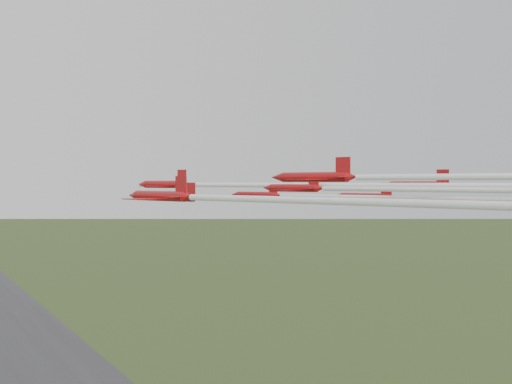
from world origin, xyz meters
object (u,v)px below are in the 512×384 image
jet_row2_right (338,197)px  jet_row3_right (479,199)px  jet_row4_left (423,177)px  jet_row3_left (232,198)px  jet_lead (235,185)px  jet_row3_mid (372,189)px  jet_row4_right (491,186)px  jet_row2_left (231,199)px

jet_row2_right → jet_row3_right: (14.44, -12.10, -0.29)m
jet_row4_left → jet_row2_right: bearing=48.7°
jet_row3_left → jet_row3_right: size_ratio=0.74×
jet_lead → jet_row3_left: 28.04m
jet_row3_mid → jet_row4_left: jet_row4_left is taller
jet_row3_right → jet_row3_mid: bearing=175.9°
jet_row3_left → jet_row3_right: bearing=-4.0°
jet_lead → jet_row4_left: size_ratio=1.11×
jet_row4_left → jet_row4_right: jet_row4_left is taller
jet_row2_left → jet_row2_right: jet_row2_left is taller
jet_row3_mid → jet_row4_left: bearing=-120.9°
jet_row3_left → jet_row4_left: jet_row4_left is taller
jet_lead → jet_row2_left: size_ratio=1.26×
jet_row3_mid → jet_row3_left: bearing=173.8°
jet_lead → jet_row3_mid: 22.51m
jet_row2_left → jet_row3_left: jet_row3_left is taller
jet_row2_right → jet_row4_left: bearing=-130.2°
jet_row3_left → jet_row3_mid: 19.25m
jet_row2_left → jet_row4_left: 25.58m
jet_lead → jet_row4_right: size_ratio=1.28×
jet_row3_left → jet_row4_left: size_ratio=0.98×
jet_row2_left → jet_row3_right: size_ratio=0.66×
jet_row3_right → jet_row4_left: (-25.30, -15.70, 2.81)m
jet_row3_right → jet_row4_left: size_ratio=1.34×
jet_lead → jet_row4_right: (20.05, -25.90, -0.05)m
jet_lead → jet_row2_right: (13.56, -5.09, -1.65)m
jet_row4_left → jet_row3_right: bearing=11.9°
jet_row2_left → jet_row4_right: size_ratio=1.02×
jet_row2_left → jet_row4_left: bearing=-92.6°
jet_row2_left → jet_row2_right: size_ratio=0.80×
jet_row4_left → jet_row4_right: 18.73m
jet_row2_right → jet_row2_left: bearing=171.9°
jet_row3_mid → jet_row4_right: 14.81m
jet_row3_right → jet_lead: bearing=132.8°
jet_row2_left → jet_row2_right: (18.55, 3.54, 0.02)m
jet_row2_right → jet_row3_right: jet_row3_right is taller
jet_row2_left → jet_row3_right: (32.99, -8.56, -0.27)m
jet_row2_right → jet_row3_right: size_ratio=0.82×
jet_row4_right → jet_row3_mid: bearing=149.2°
jet_lead → jet_row3_right: jet_lead is taller
jet_lead → jet_row3_right: 32.91m
jet_row2_left → jet_row3_left: bearing=-137.1°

